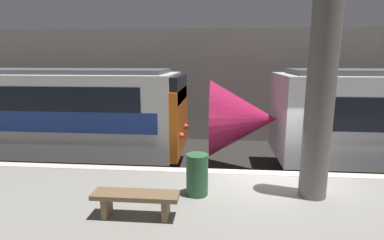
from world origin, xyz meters
TOP-DOWN VIEW (x-y plane):
  - ground_plane at (0.00, 0.00)m, footprint 120.00×120.00m
  - platform at (0.00, -1.84)m, footprint 40.00×3.69m
  - station_rear_barrier at (0.00, 6.87)m, footprint 50.00×0.15m
  - support_pillar_near at (0.60, -1.29)m, footprint 0.53×0.53m
  - platform_bench at (-2.71, -2.43)m, footprint 1.50×0.40m
  - trash_bin at (-1.71, -1.45)m, footprint 0.44×0.44m

SIDE VIEW (x-z plane):
  - ground_plane at x=0.00m, z-range 0.00..0.00m
  - platform at x=0.00m, z-range 0.00..1.12m
  - platform_bench at x=-2.71m, z-range 1.22..1.67m
  - trash_bin at x=-1.71m, z-range 1.11..1.96m
  - station_rear_barrier at x=0.00m, z-range 0.00..5.16m
  - support_pillar_near at x=0.60m, z-range 1.11..5.31m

